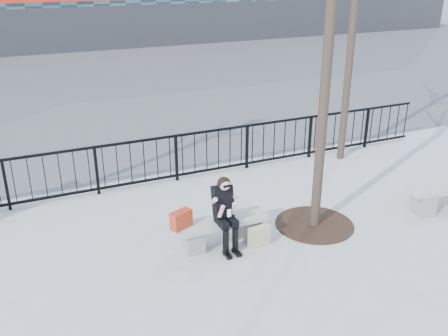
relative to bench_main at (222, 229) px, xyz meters
name	(u,v)px	position (x,y,z in m)	size (l,w,h in m)	color
ground	(222,244)	(0.00, 0.00, -0.30)	(120.00, 120.00, 0.00)	#A09F9B
street_surface	(81,78)	(0.00, 15.00, -0.30)	(60.00, 23.00, 0.01)	#474747
railing	(168,159)	(0.00, 3.00, 0.25)	(14.00, 0.06, 1.10)	black
tree_grate	(314,224)	(1.90, -0.10, -0.29)	(1.50, 1.50, 0.02)	black
bench_main	(222,229)	(0.00, 0.00, 0.00)	(1.65, 0.46, 0.49)	gray
bench_second	(446,194)	(4.72, -0.59, 0.02)	(1.74, 0.49, 0.52)	gray
seated_woman	(226,214)	(0.00, -0.16, 0.37)	(0.50, 0.64, 1.34)	black
handbag	(181,220)	(-0.75, 0.02, 0.34)	(0.38, 0.18, 0.31)	#AC2E15
shopping_bag	(259,237)	(0.57, -0.34, -0.11)	(0.40, 0.15, 0.38)	beige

